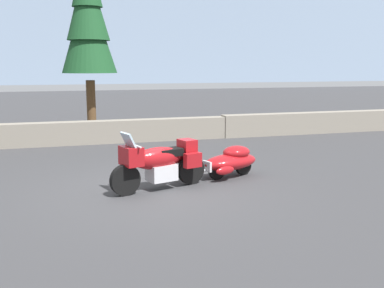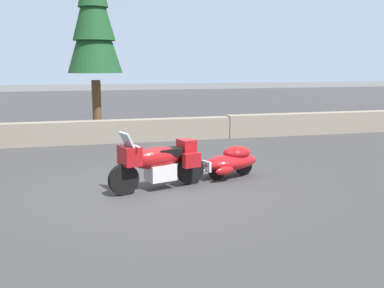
% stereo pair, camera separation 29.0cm
% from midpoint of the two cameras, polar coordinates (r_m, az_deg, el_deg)
% --- Properties ---
extents(ground_plane, '(80.00, 80.00, 0.00)m').
position_cam_midpoint_polar(ground_plane, '(9.92, -5.99, -5.78)').
color(ground_plane, '#38383A').
extents(stone_guard_wall, '(24.00, 0.63, 0.90)m').
position_cam_midpoint_polar(stone_guard_wall, '(15.88, -10.76, 1.65)').
color(stone_guard_wall, gray).
rests_on(stone_guard_wall, ground).
extents(distant_ridgeline, '(240.00, 80.00, 16.00)m').
position_cam_midpoint_polar(distant_ridgeline, '(105.79, -15.88, 12.57)').
color(distant_ridgeline, '#7F93AD').
rests_on(distant_ridgeline, ground).
extents(touring_motorcycle, '(2.25, 1.15, 1.33)m').
position_cam_midpoint_polar(touring_motorcycle, '(9.74, -5.09, -2.29)').
color(touring_motorcycle, black).
rests_on(touring_motorcycle, ground).
extents(car_shaped_trailer, '(2.21, 1.12, 0.76)m').
position_cam_midpoint_polar(car_shaped_trailer, '(10.86, 4.24, -2.12)').
color(car_shaped_trailer, black).
rests_on(car_shaped_trailer, ground).
extents(pine_tree_tall, '(2.08, 2.08, 7.37)m').
position_cam_midpoint_polar(pine_tree_tall, '(17.86, -13.70, 15.95)').
color(pine_tree_tall, brown).
rests_on(pine_tree_tall, ground).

